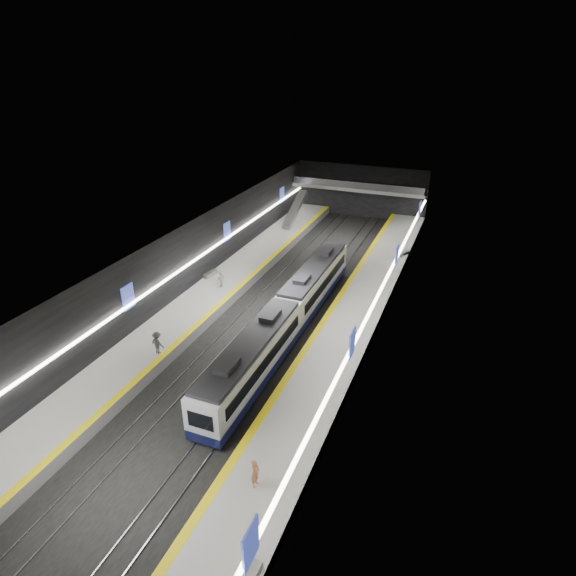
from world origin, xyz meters
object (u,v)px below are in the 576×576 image
at_px(passenger_left_a, 221,280).
at_px(passenger_left_b, 157,343).
at_px(train, 287,315).
at_px(bench_left_far, 211,274).
at_px(passenger_right_a, 255,473).
at_px(bench_right_far, 404,254).
at_px(escalator, 295,209).

distance_m(passenger_left_a, passenger_left_b, 12.94).
height_order(passenger_left_a, passenger_left_b, passenger_left_b).
relative_size(train, bench_left_far, 15.63).
height_order(bench_left_far, passenger_right_a, passenger_right_a).
distance_m(train, passenger_right_a, 17.89).
xyz_separation_m(train, bench_left_far, (-12.00, 7.02, -0.96)).
height_order(bench_right_far, passenger_left_a, passenger_left_a).
relative_size(bench_right_far, passenger_left_a, 1.04).
xyz_separation_m(escalator, passenger_left_a, (0.46, -23.10, -1.04)).
relative_size(escalator, bench_right_far, 4.47).
xyz_separation_m(train, passenger_right_a, (4.88, -17.21, -0.26)).
bearing_deg(passenger_left_a, bench_right_far, 144.66).
distance_m(train, passenger_left_b, 11.50).
height_order(train, escalator, escalator).
xyz_separation_m(bench_right_far, passenger_right_a, (-2.12, -38.22, 0.71)).
bearing_deg(bench_right_far, escalator, 178.86).
distance_m(train, escalator, 29.83).
bearing_deg(bench_right_far, passenger_left_b, -96.50).
bearing_deg(train, bench_left_far, 149.66).
bearing_deg(train, passenger_left_a, 152.36).
bearing_deg(bench_left_far, bench_right_far, 45.35).
bearing_deg(passenger_right_a, bench_left_far, 32.98).
xyz_separation_m(train, passenger_left_a, (-9.54, 5.00, -0.34)).
bearing_deg(passenger_left_a, passenger_left_b, 15.82).
relative_size(train, passenger_left_b, 15.15).
xyz_separation_m(bench_right_far, passenger_left_b, (-15.36, -28.90, 0.77)).
xyz_separation_m(train, bench_right_far, (7.00, 21.01, -0.98)).
height_order(escalator, passenger_left_b, escalator).
distance_m(escalator, passenger_left_b, 36.04).
relative_size(train, passenger_right_a, 16.13).
bearing_deg(passenger_left_a, train, 72.94).
bearing_deg(passenger_left_b, bench_left_far, -65.20).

